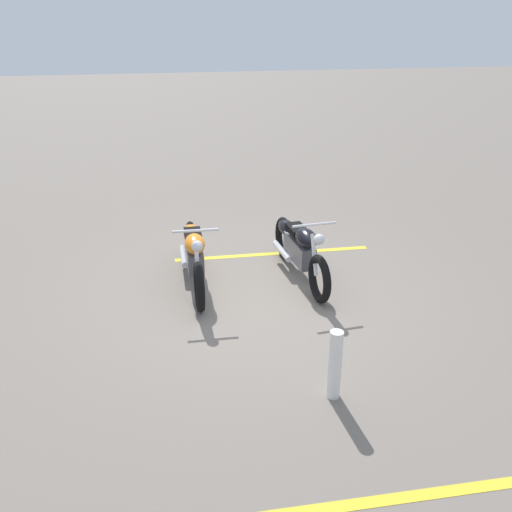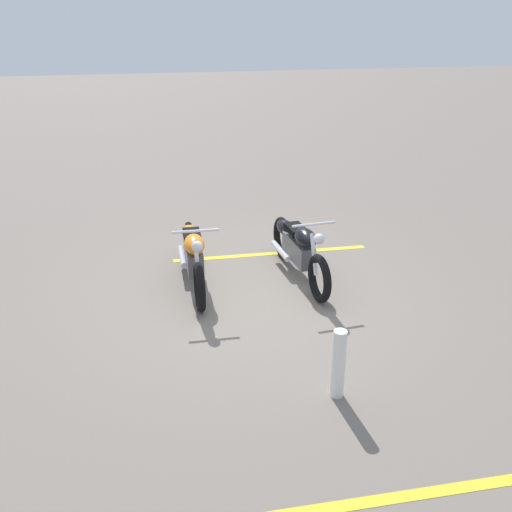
{
  "view_description": "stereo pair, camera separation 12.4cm",
  "coord_description": "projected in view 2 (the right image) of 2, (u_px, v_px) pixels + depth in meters",
  "views": [
    {
      "loc": [
        7.03,
        -1.35,
        3.73
      ],
      "look_at": [
        0.09,
        0.0,
        0.65
      ],
      "focal_mm": 40.32,
      "sensor_mm": 36.0,
      "label": 1
    },
    {
      "loc": [
        7.0,
        -1.47,
        3.73
      ],
      "look_at": [
        0.09,
        0.0,
        0.65
      ],
      "focal_mm": 40.32,
      "sensor_mm": 36.0,
      "label": 2
    }
  ],
  "objects": [
    {
      "name": "motorcycle_bright_foreground",
      "position": [
        193.0,
        254.0,
        8.26
      ],
      "size": [
        2.23,
        0.62,
        1.04
      ],
      "rotation": [
        0.0,
        0.0,
        -0.02
      ],
      "color": "black",
      "rests_on": "ground"
    },
    {
      "name": "ground_plane",
      "position": [
        255.0,
        296.0,
        8.05
      ],
      "size": [
        60.0,
        60.0,
        0.0
      ],
      "primitive_type": "plane",
      "color": "slate"
    },
    {
      "name": "bollard_post",
      "position": [
        338.0,
        364.0,
        5.84
      ],
      "size": [
        0.14,
        0.14,
        0.77
      ],
      "primitive_type": "cylinder",
      "color": "white",
      "rests_on": "ground"
    },
    {
      "name": "parking_stripe_mid",
      "position": [
        399.0,
        497.0,
        4.75
      ],
      "size": [
        0.19,
        3.2,
        0.01
      ],
      "primitive_type": "cube",
      "rotation": [
        0.0,
        0.0,
        1.55
      ],
      "color": "yellow",
      "rests_on": "ground"
    },
    {
      "name": "motorcycle_dark_foreground",
      "position": [
        298.0,
        247.0,
        8.49
      ],
      "size": [
        2.23,
        0.62,
        1.04
      ],
      "rotation": [
        0.0,
        0.0,
        0.08
      ],
      "color": "black",
      "rests_on": "ground"
    },
    {
      "name": "parking_stripe_near",
      "position": [
        271.0,
        253.0,
        9.43
      ],
      "size": [
        0.19,
        3.2,
        0.01
      ],
      "primitive_type": "cube",
      "rotation": [
        0.0,
        0.0,
        1.55
      ],
      "color": "yellow",
      "rests_on": "ground"
    }
  ]
}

